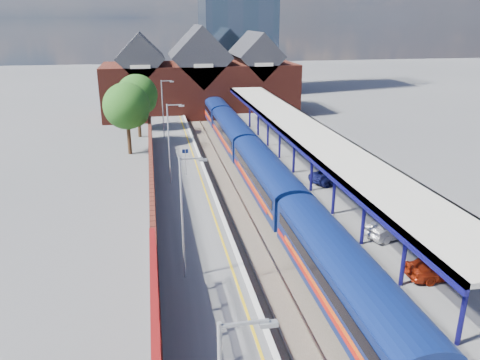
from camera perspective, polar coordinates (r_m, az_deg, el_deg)
The scene contains 22 objects.
ground at distance 50.04m, azimuth -1.36°, elevation 2.00°, with size 240.00×240.00×0.00m, color #5B5B5E.
ballast_bed at distance 40.74m, azimuth 0.95°, elevation -2.04°, with size 6.00×76.00×0.06m, color #473D33.
rails at distance 40.70m, azimuth 0.95°, elevation -1.93°, with size 4.51×76.00×0.14m.
left_platform at distance 39.89m, azimuth -6.81°, elevation -1.93°, with size 5.00×76.00×1.00m, color #565659.
right_platform at distance 42.13m, azimuth 8.97°, elevation -0.87°, with size 6.00×76.00×1.00m, color #565659.
coping_left at distance 39.90m, azimuth -3.47°, elevation -1.01°, with size 0.30×76.00×0.05m, color silver.
coping_right at distance 41.11m, azimuth 5.26°, elevation -0.45°, with size 0.30×76.00×0.05m, color silver.
yellow_line at distance 39.85m, azimuth -4.33°, elevation -1.09°, with size 0.14×76.00×0.01m, color yellow.
train at distance 47.36m, azimuth 0.90°, elevation 3.68°, with size 2.87×65.91×3.45m.
canopy at distance 42.39m, azimuth 7.77°, elevation 6.02°, with size 4.50×52.00×4.48m.
lamp_post_b at distance 25.19m, azimuth -6.77°, elevation -3.80°, with size 1.48×0.18×7.00m.
lamp_post_c at distance 40.40m, azimuth -8.50°, elevation 4.95°, with size 1.48×0.18×7.00m.
lamp_post_d at distance 56.06m, azimuth -9.28°, elevation 8.88°, with size 1.48×0.18×7.00m.
platform_sign at distance 43.00m, azimuth -6.66°, elevation 2.72°, with size 0.55×0.08×2.50m.
brick_wall at distance 33.10m, azimuth -10.59°, elevation -3.02°, with size 0.35×50.00×3.86m.
station_building at distance 76.15m, azimuth -4.94°, elevation 12.07°, with size 30.00×12.12×13.78m.
tree_near at distance 53.98m, azimuth -13.50°, elevation 8.60°, with size 5.20×5.20×8.10m.
tree_far at distance 61.83m, azimuth -12.29°, elevation 9.98°, with size 5.20×5.20×8.10m.
parked_car_red at distance 28.72m, azimuth 23.36°, elevation -9.65°, with size 1.63×4.05×1.38m, color maroon.
parked_car_silver at distance 32.63m, azimuth 18.26°, elevation -5.56°, with size 1.38×3.96×1.31m, color #AEAEB3.
parked_car_dark at distance 33.62m, azimuth 19.16°, elevation -5.10°, with size 1.56×3.85×1.12m, color black.
parked_car_blue at distance 42.10m, azimuth 11.38°, elevation 0.60°, with size 2.09×4.54×1.26m, color navy.
Camera 1 is at (-7.75, -17.18, 14.77)m, focal length 35.00 mm.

